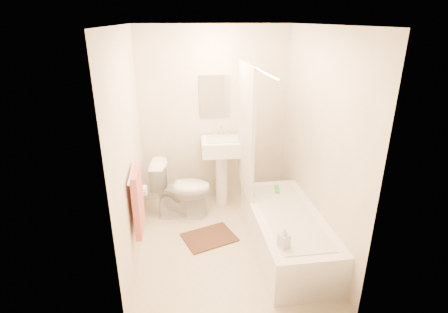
{
  "coord_description": "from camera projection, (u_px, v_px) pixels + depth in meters",
  "views": [
    {
      "loc": [
        -0.51,
        -3.39,
        2.46
      ],
      "look_at": [
        0.0,
        0.25,
        1.0
      ],
      "focal_mm": 28.0,
      "sensor_mm": 36.0,
      "label": 1
    }
  ],
  "objects": [
    {
      "name": "floor",
      "position": [
        227.0,
        243.0,
        4.09
      ],
      "size": [
        2.4,
        2.4,
        0.0
      ],
      "primitive_type": "plane",
      "color": "beige",
      "rests_on": "ground"
    },
    {
      "name": "ceiling",
      "position": [
        228.0,
        25.0,
        3.21
      ],
      "size": [
        2.4,
        2.4,
        0.0
      ],
      "primitive_type": "plane",
      "color": "white",
      "rests_on": "ground"
    },
    {
      "name": "wall_back",
      "position": [
        214.0,
        117.0,
        4.75
      ],
      "size": [
        2.0,
        0.02,
        2.4
      ],
      "primitive_type": "cube",
      "color": "beige",
      "rests_on": "ground"
    },
    {
      "name": "wall_left",
      "position": [
        129.0,
        152.0,
        3.52
      ],
      "size": [
        0.02,
        2.4,
        2.4
      ],
      "primitive_type": "cube",
      "color": "beige",
      "rests_on": "ground"
    },
    {
      "name": "wall_right",
      "position": [
        319.0,
        143.0,
        3.78
      ],
      "size": [
        0.02,
        2.4,
        2.4
      ],
      "primitive_type": "cube",
      "color": "beige",
      "rests_on": "ground"
    },
    {
      "name": "mirror",
      "position": [
        214.0,
        96.0,
        4.62
      ],
      "size": [
        0.4,
        0.03,
        0.55
      ],
      "primitive_type": "cube",
      "color": "white",
      "rests_on": "wall_back"
    },
    {
      "name": "curtain_rod",
      "position": [
        256.0,
        67.0,
        3.48
      ],
      "size": [
        0.03,
        1.7,
        0.03
      ],
      "primitive_type": "cylinder",
      "rotation": [
        1.57,
        0.0,
        0.0
      ],
      "color": "silver",
      "rests_on": "wall_back"
    },
    {
      "name": "shower_curtain",
      "position": [
        246.0,
        130.0,
        4.14
      ],
      "size": [
        0.04,
        0.8,
        1.55
      ],
      "primitive_type": "cube",
      "color": "silver",
      "rests_on": "curtain_rod"
    },
    {
      "name": "towel_bar",
      "position": [
        132.0,
        171.0,
        3.33
      ],
      "size": [
        0.02,
        0.6,
        0.02
      ],
      "primitive_type": "cylinder",
      "rotation": [
        1.57,
        0.0,
        0.0
      ],
      "color": "silver",
      "rests_on": "wall_left"
    },
    {
      "name": "towel",
      "position": [
        138.0,
        200.0,
        3.45
      ],
      "size": [
        0.06,
        0.45,
        0.66
      ],
      "primitive_type": "cube",
      "color": "#CC7266",
      "rests_on": "towel_bar"
    },
    {
      "name": "toilet_paper",
      "position": [
        142.0,
        191.0,
        3.82
      ],
      "size": [
        0.11,
        0.12,
        0.12
      ],
      "primitive_type": "cylinder",
      "rotation": [
        0.0,
        1.57,
        0.0
      ],
      "color": "white",
      "rests_on": "wall_left"
    },
    {
      "name": "toilet",
      "position": [
        182.0,
        189.0,
        4.56
      ],
      "size": [
        0.82,
        0.52,
        0.75
      ],
      "primitive_type": "imported",
      "rotation": [
        0.0,
        0.0,
        1.45
      ],
      "color": "white",
      "rests_on": "floor"
    },
    {
      "name": "sink",
      "position": [
        222.0,
        170.0,
        4.78
      ],
      "size": [
        0.56,
        0.46,
        1.05
      ],
      "primitive_type": null,
      "rotation": [
        0.0,
        0.0,
        -0.05
      ],
      "color": "white",
      "rests_on": "floor"
    },
    {
      "name": "bathtub",
      "position": [
        286.0,
        232.0,
        3.9
      ],
      "size": [
        0.72,
        1.64,
        0.46
      ],
      "primitive_type": null,
      "color": "white",
      "rests_on": "floor"
    },
    {
      "name": "bath_mat",
      "position": [
        209.0,
        237.0,
        4.19
      ],
      "size": [
        0.7,
        0.61,
        0.02
      ],
      "primitive_type": "cube",
      "rotation": [
        0.0,
        0.0,
        0.33
      ],
      "color": "#49271D",
      "rests_on": "floor"
    },
    {
      "name": "soap_bottle",
      "position": [
        284.0,
        238.0,
        3.23
      ],
      "size": [
        0.12,
        0.12,
        0.2
      ],
      "primitive_type": "imported",
      "rotation": [
        0.0,
        0.0,
        0.43
      ],
      "color": "silver",
      "rests_on": "bathtub"
    },
    {
      "name": "scrub_brush",
      "position": [
        277.0,
        189.0,
        4.33
      ],
      "size": [
        0.09,
        0.19,
        0.04
      ],
      "primitive_type": "cube",
      "rotation": [
        0.0,
        0.0,
        -0.2
      ],
      "color": "#43BF54",
      "rests_on": "bathtub"
    }
  ]
}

